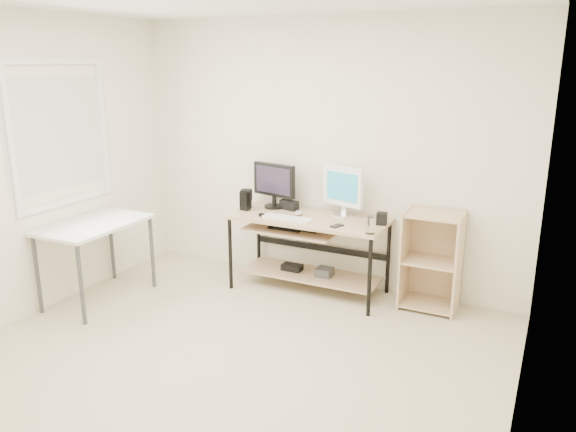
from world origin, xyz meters
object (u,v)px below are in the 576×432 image
(black_monitor, at_px, (274,183))
(white_imac, at_px, (343,188))
(desk, at_px, (306,238))
(audio_controller, at_px, (245,201))
(shelf_unit, at_px, (432,259))
(side_table, at_px, (95,231))

(black_monitor, xyz_separation_m, white_imac, (0.73, 0.00, 0.02))
(white_imac, bearing_deg, black_monitor, -162.37)
(desk, xyz_separation_m, audio_controller, (-0.65, -0.06, 0.30))
(desk, height_order, shelf_unit, shelf_unit)
(shelf_unit, height_order, audio_controller, audio_controller)
(desk, relative_size, white_imac, 3.13)
(side_table, bearing_deg, white_imac, 32.17)
(desk, xyz_separation_m, black_monitor, (-0.43, 0.16, 0.47))
(white_imac, distance_m, audio_controller, 0.99)
(desk, bearing_deg, black_monitor, 159.20)
(shelf_unit, height_order, white_imac, white_imac)
(desk, bearing_deg, audio_controller, -174.93)
(shelf_unit, bearing_deg, black_monitor, 179.85)
(black_monitor, height_order, white_imac, white_imac)
(side_table, height_order, shelf_unit, shelf_unit)
(side_table, height_order, white_imac, white_imac)
(side_table, bearing_deg, shelf_unit, 23.33)
(side_table, bearing_deg, desk, 32.65)
(side_table, distance_m, audio_controller, 1.43)
(white_imac, height_order, audio_controller, white_imac)
(desk, relative_size, black_monitor, 3.07)
(shelf_unit, distance_m, audio_controller, 1.88)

